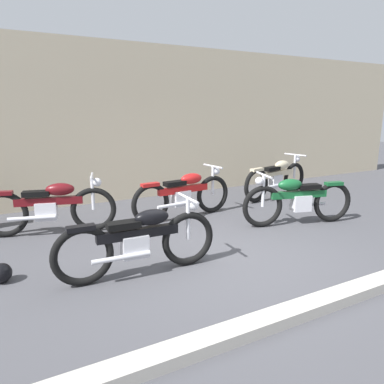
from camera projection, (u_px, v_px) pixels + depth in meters
The scene contains 9 objects.
ground_plane at pixel (227, 258), 5.10m from camera, with size 40.00×40.00×0.00m, color #47474C.
building_wall at pixel (127, 123), 8.28m from camera, with size 18.00×0.30×3.50m, color beige.
curb_strip at pixel (312, 306), 3.75m from camera, with size 18.00×0.24×0.12m, color #B7B2A8.
helmet at pixel (1, 273), 4.37m from camera, with size 0.24×0.24×0.24m, color black.
motorcycle_black at pixel (140, 240), 4.52m from camera, with size 2.10×0.59×0.94m.
motorcycle_cream at pixel (277, 178), 8.58m from camera, with size 2.18×0.73×0.99m.
motorcycle_maroon at pixel (51, 207), 6.03m from camera, with size 2.12×0.82×0.98m.
motorcycle_green at pixel (298, 200), 6.54m from camera, with size 2.09×0.80×0.96m.
motorcycle_red at pixel (184, 194), 6.94m from camera, with size 2.16×0.60×0.97m.
Camera 1 is at (-2.71, -3.96, 2.04)m, focal length 33.94 mm.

